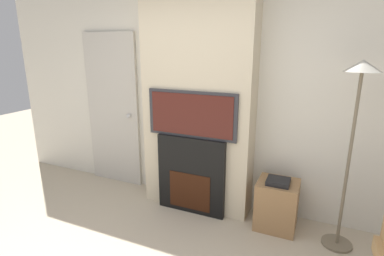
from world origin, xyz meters
TOP-DOWN VIEW (x-y plane):
  - wall_back at (0.00, 2.03)m, footprint 6.00×0.06m
  - chimney_breast at (0.00, 1.83)m, footprint 1.28×0.34m
  - fireplace at (0.00, 1.66)m, footprint 0.81×0.15m
  - television at (0.00, 1.65)m, footprint 1.04×0.07m
  - floor_lamp at (1.57, 1.64)m, footprint 0.30×0.30m
  - media_stand at (0.97, 1.71)m, footprint 0.42×0.39m
  - entry_door at (-1.33, 1.97)m, footprint 0.82×0.09m

SIDE VIEW (x-z plane):
  - media_stand at x=0.97m, z-range -0.02..0.56m
  - fireplace at x=0.00m, z-range 0.00..0.91m
  - entry_door at x=-1.33m, z-range 0.00..2.07m
  - television at x=0.00m, z-range 0.91..1.43m
  - wall_back at x=0.00m, z-range 0.00..2.70m
  - chimney_breast at x=0.00m, z-range 0.00..2.70m
  - floor_lamp at x=1.57m, z-range 0.46..2.25m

